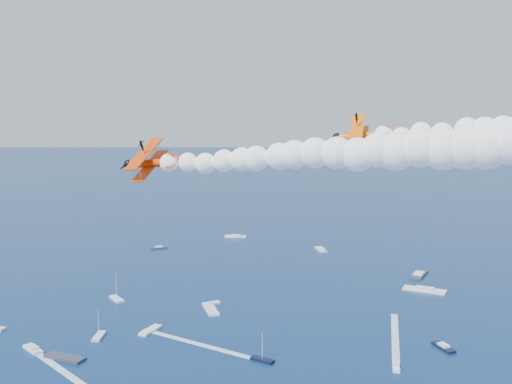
% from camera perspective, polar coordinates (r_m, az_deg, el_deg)
% --- Properties ---
extents(biplane_lead, '(10.00, 11.92, 8.86)m').
position_cam_1_polar(biplane_lead, '(85.16, 10.08, 5.25)').
color(biplane_lead, '#FF6005').
extents(biplane_trail, '(9.87, 12.10, 9.65)m').
position_cam_1_polar(biplane_trail, '(86.28, -9.91, 2.71)').
color(biplane_trail, '#E43704').
extents(smoke_trail_trail, '(53.40, 20.27, 9.77)m').
position_cam_1_polar(smoke_trail_trail, '(76.93, 7.58, 3.62)').
color(smoke_trail_trail, white).
extents(spectator_boats, '(220.52, 180.71, 0.70)m').
position_cam_1_polar(spectator_boats, '(192.34, 5.99, -11.56)').
color(spectator_boats, white).
rests_on(spectator_boats, ground).
extents(boat_wakes, '(141.93, 88.30, 0.04)m').
position_cam_1_polar(boat_wakes, '(152.29, 4.73, -17.10)').
color(boat_wakes, white).
rests_on(boat_wakes, ground).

